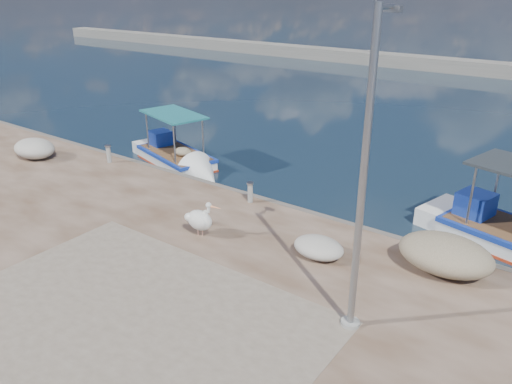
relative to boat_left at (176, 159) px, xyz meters
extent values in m
plane|color=#162635|center=(6.83, -6.83, -0.22)|extent=(1400.00, 1400.00, 0.00)
cube|color=gray|center=(7.83, -9.83, 0.29)|extent=(9.00, 7.00, 0.01)
cube|color=gray|center=(6.83, 33.17, 0.38)|extent=(120.00, 2.20, 1.20)
cylinder|color=gray|center=(-5.17, 33.17, 3.78)|extent=(0.16, 0.16, 7.00)
cube|color=white|center=(0.06, -0.02, -0.14)|extent=(6.07, 3.42, 0.95)
cube|color=navy|center=(0.06, -0.02, 0.28)|extent=(4.53, 3.03, 0.14)
cube|color=#9C2B13|center=(0.06, -0.02, -0.20)|extent=(4.53, 3.01, 0.12)
cube|color=navy|center=(-1.33, 0.38, 0.68)|extent=(1.11, 1.11, 0.70)
cube|color=#1A606A|center=(0.06, -0.02, 2.12)|extent=(3.55, 2.61, 0.08)
cube|color=navy|center=(12.92, 0.94, 0.80)|extent=(1.24, 1.24, 0.79)
cylinder|color=tan|center=(6.28, -5.36, 0.43)|extent=(0.04, 0.04, 0.30)
cylinder|color=tan|center=(6.42, -5.31, 0.43)|extent=(0.04, 0.04, 0.30)
ellipsoid|color=silver|center=(6.35, -5.33, 0.81)|extent=(1.02, 0.81, 0.64)
cylinder|color=silver|center=(6.62, -5.25, 1.13)|extent=(0.23, 0.18, 0.54)
sphere|color=silver|center=(6.66, -5.23, 1.36)|extent=(0.18, 0.18, 0.18)
cone|color=#F6935F|center=(6.86, -5.16, 1.32)|extent=(0.44, 0.23, 0.13)
cylinder|color=gray|center=(12.10, -6.57, 3.78)|extent=(0.16, 0.16, 7.00)
cylinder|color=gray|center=(12.10, -6.57, 0.33)|extent=(0.44, 0.44, 0.10)
cube|color=gray|center=(12.10, -5.92, 7.13)|extent=(0.35, 0.18, 0.12)
cylinder|color=gray|center=(6.09, -2.37, 0.65)|extent=(0.19, 0.19, 0.72)
cylinder|color=gray|center=(6.09, -2.37, 1.01)|extent=(0.25, 0.25, 0.06)
cylinder|color=gray|center=(-1.43, -2.60, 0.66)|extent=(0.19, 0.19, 0.76)
cylinder|color=gray|center=(-1.43, -2.60, 1.04)|extent=(0.26, 0.26, 0.06)
imported|color=#33722D|center=(5.88, -4.73, 0.51)|extent=(0.41, 0.36, 0.45)
ellipsoid|color=beige|center=(9.96, -4.28, 0.57)|extent=(1.51, 1.13, 0.57)
ellipsoid|color=tan|center=(13.11, -2.92, 0.78)|extent=(2.54, 1.81, 1.00)
ellipsoid|color=beige|center=(-4.63, -4.13, 0.71)|extent=(2.09, 1.52, 0.86)
camera|label=1|loc=(15.89, -15.46, 7.62)|focal=35.00mm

